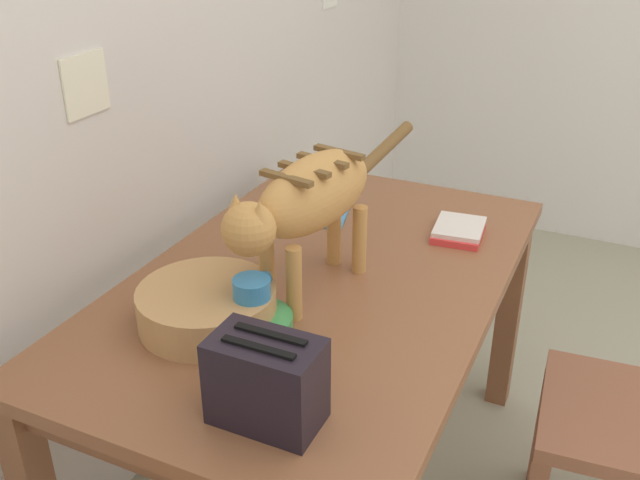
{
  "coord_description": "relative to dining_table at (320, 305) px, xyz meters",
  "views": [
    {
      "loc": [
        -1.32,
        0.7,
        1.62
      ],
      "look_at": [
        0.1,
        1.36,
        0.83
      ],
      "focal_mm": 40.12,
      "sensor_mm": 36.0,
      "label": 1
    }
  ],
  "objects": [
    {
      "name": "saucer_bowl",
      "position": [
        -0.29,
        0.03,
        0.11
      ],
      "size": [
        0.17,
        0.17,
        0.04
      ],
      "primitive_type": "cylinder",
      "color": "#3C9B50",
      "rests_on": "dining_table"
    },
    {
      "name": "coffee_mug",
      "position": [
        -0.28,
        0.03,
        0.17
      ],
      "size": [
        0.13,
        0.08,
        0.09
      ],
      "color": "#3180BD",
      "rests_on": "saucer_bowl"
    },
    {
      "name": "wicker_basket",
      "position": [
        -0.3,
        0.13,
        0.13
      ],
      "size": [
        0.31,
        0.31,
        0.09
      ],
      "color": "tan",
      "rests_on": "dining_table"
    },
    {
      "name": "toaster",
      "position": [
        -0.53,
        -0.14,
        0.17
      ],
      "size": [
        0.12,
        0.2,
        0.18
      ],
      "color": "black",
      "rests_on": "dining_table"
    },
    {
      "name": "dining_table",
      "position": [
        0.0,
        0.0,
        0.0
      ],
      "size": [
        1.4,
        0.86,
        0.73
      ],
      "color": "brown",
      "rests_on": "ground_plane"
    },
    {
      "name": "magazine",
      "position": [
        0.36,
        0.18,
        0.09
      ],
      "size": [
        0.29,
        0.25,
        0.01
      ],
      "primitive_type": "cube",
      "rotation": [
        0.0,
        0.0,
        0.24
      ],
      "color": "#4188C1",
      "rests_on": "dining_table"
    },
    {
      "name": "book_stack",
      "position": [
        0.37,
        -0.26,
        0.1
      ],
      "size": [
        0.18,
        0.15,
        0.03
      ],
      "color": "#DF3838",
      "rests_on": "dining_table"
    },
    {
      "name": "cat",
      "position": [
        -0.08,
        -0.01,
        0.33
      ],
      "size": [
        0.71,
        0.21,
        0.34
      ],
      "rotation": [
        0.0,
        0.0,
        1.39
      ],
      "color": "#C28A47",
      "rests_on": "dining_table"
    },
    {
      "name": "wall_rear",
      "position": [
        -0.1,
        0.59,
        0.6
      ],
      "size": [
        5.0,
        0.11,
        2.5
      ],
      "color": "silver",
      "rests_on": "ground_plane"
    }
  ]
}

